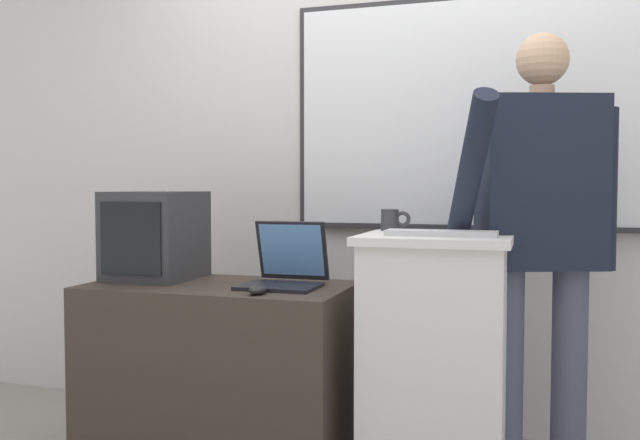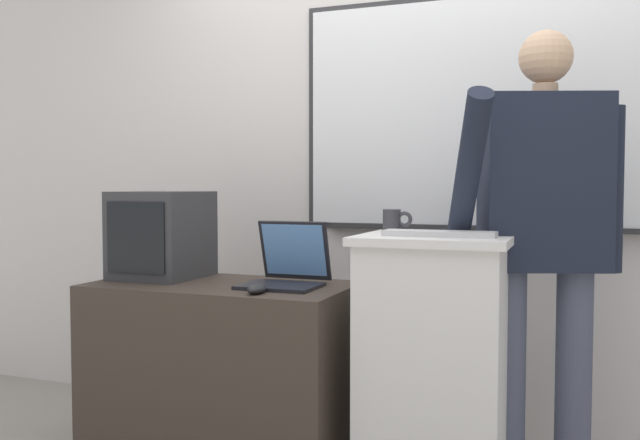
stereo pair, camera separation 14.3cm
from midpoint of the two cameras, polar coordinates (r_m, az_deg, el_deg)
The scene contains 9 objects.
back_wall at distance 3.29m, azimuth 9.34°, elevation 7.87°, with size 6.40×0.17×2.89m.
lectern_podium at distance 2.55m, azimuth 11.20°, elevation -12.26°, with size 0.54×0.47×0.98m.
side_desk at distance 2.84m, azimuth -6.78°, elevation -12.97°, with size 1.05×0.55×0.76m.
person_presenter at distance 2.62m, azimuth 19.75°, elevation -0.72°, with size 0.62×0.67×1.72m.
laptop at distance 2.69m, azimuth -1.22°, elevation -3.99°, with size 0.30×0.30×0.25m.
wireless_keyboard at distance 2.41m, azimuth 11.70°, elevation -1.14°, with size 0.39×0.11×0.02m.
computer_mouse_by_laptop at distance 2.49m, azimuth -3.72°, elevation -5.84°, with size 0.06×0.10×0.03m.
crt_monitor at distance 2.97m, azimuth -11.83°, elevation -1.21°, with size 0.33×0.38×0.37m.
coffee_mug at distance 2.67m, azimuth 7.72°, elevation -0.00°, with size 0.12×0.07×0.09m.
Camera 2 is at (0.75, -1.93, 1.16)m, focal length 38.00 mm.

